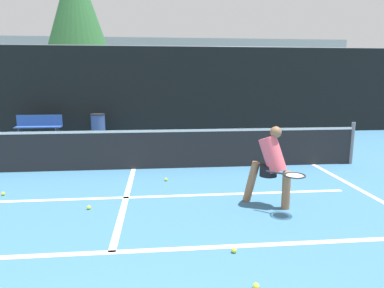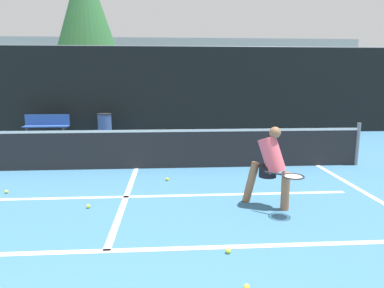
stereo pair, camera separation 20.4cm
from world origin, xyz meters
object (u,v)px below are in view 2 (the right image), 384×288
parked_car (87,112)px  trash_bin (105,125)px  player_practicing (271,164)px  courtside_bench (47,125)px

parked_car → trash_bin: bearing=-67.0°
trash_bin → parked_car: size_ratio=0.19×
player_practicing → parked_car: size_ratio=0.31×
player_practicing → trash_bin: (-4.10, 7.58, -0.30)m
player_practicing → courtside_bench: bearing=168.3°
player_practicing → trash_bin: player_practicing is taller
courtside_bench → trash_bin: bearing=4.4°
player_practicing → courtside_bench: player_practicing is taller
player_practicing → courtside_bench: size_ratio=0.86×
trash_bin → courtside_bench: bearing=-175.5°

